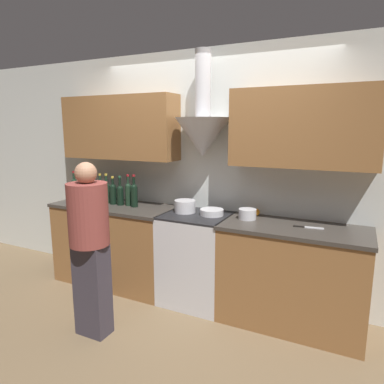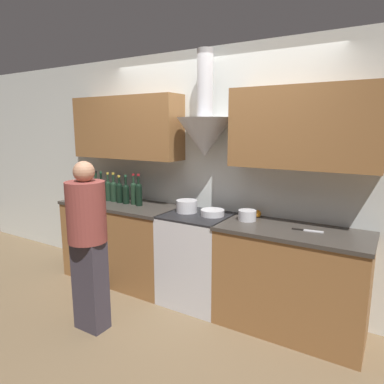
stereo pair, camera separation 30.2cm
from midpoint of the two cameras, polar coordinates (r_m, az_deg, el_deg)
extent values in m
plane|color=brown|center=(3.54, -4.46, -19.94)|extent=(12.00, 12.00, 0.00)
cube|color=silver|center=(3.68, 0.59, 2.84)|extent=(8.40, 0.06, 2.60)
cone|color=silver|center=(3.48, -0.71, 9.12)|extent=(0.56, 0.56, 0.39)
cylinder|color=silver|center=(3.51, -0.73, 17.62)|extent=(0.16, 0.16, 0.65)
cube|color=brown|center=(4.06, -14.11, 10.34)|extent=(1.41, 0.32, 0.70)
cube|color=brown|center=(3.17, 15.38, 10.27)|extent=(1.27, 0.32, 0.70)
cube|color=brown|center=(4.17, -14.60, -8.59)|extent=(1.41, 0.60, 0.90)
cube|color=#38332D|center=(4.04, -14.91, -2.31)|extent=(1.44, 0.62, 0.03)
cube|color=brown|center=(3.31, 13.69, -13.73)|extent=(1.27, 0.60, 0.90)
cube|color=#38332D|center=(3.15, 14.07, -5.94)|extent=(1.30, 0.62, 0.03)
cube|color=silver|center=(3.61, -1.73, -11.18)|extent=(0.66, 0.60, 0.92)
cube|color=black|center=(3.39, -4.10, -13.40)|extent=(0.46, 0.01, 0.41)
cube|color=black|center=(3.46, -1.77, -3.97)|extent=(0.66, 0.60, 0.02)
cube|color=silver|center=(3.71, 0.18, -3.92)|extent=(0.66, 0.06, 0.10)
cylinder|color=black|center=(4.47, -20.81, 0.21)|extent=(0.08, 0.08, 0.21)
sphere|color=black|center=(4.46, -20.90, 1.57)|extent=(0.07, 0.07, 0.07)
cylinder|color=black|center=(4.45, -20.95, 2.39)|extent=(0.03, 0.03, 0.09)
cylinder|color=maroon|center=(4.44, -21.00, 3.13)|extent=(0.03, 0.03, 0.02)
cylinder|color=black|center=(4.39, -19.87, 0.13)|extent=(0.07, 0.07, 0.22)
sphere|color=black|center=(4.37, -19.96, 1.54)|extent=(0.07, 0.07, 0.07)
cylinder|color=black|center=(4.37, -20.01, 2.31)|extent=(0.03, 0.03, 0.09)
cylinder|color=maroon|center=(4.36, -20.06, 3.02)|extent=(0.03, 0.03, 0.02)
cylinder|color=black|center=(4.32, -18.93, -0.09)|extent=(0.07, 0.07, 0.20)
sphere|color=black|center=(4.31, -19.01, 1.23)|extent=(0.07, 0.07, 0.07)
cylinder|color=black|center=(4.30, -19.07, 2.14)|extent=(0.03, 0.03, 0.11)
cylinder|color=black|center=(4.29, -19.12, 2.99)|extent=(0.03, 0.03, 0.02)
cylinder|color=black|center=(4.24, -18.08, -0.20)|extent=(0.07, 0.07, 0.21)
sphere|color=black|center=(4.22, -18.16, 1.18)|extent=(0.07, 0.07, 0.07)
cylinder|color=black|center=(4.21, -18.22, 2.08)|extent=(0.03, 0.03, 0.10)
cylinder|color=#234C33|center=(4.21, -18.27, 2.93)|extent=(0.03, 0.03, 0.02)
cylinder|color=black|center=(4.18, -16.98, -0.31)|extent=(0.07, 0.07, 0.20)
sphere|color=black|center=(4.16, -17.06, 1.07)|extent=(0.07, 0.07, 0.07)
cylinder|color=black|center=(4.15, -17.11, 1.96)|extent=(0.03, 0.03, 0.10)
cylinder|color=gold|center=(4.15, -17.15, 2.78)|extent=(0.03, 0.03, 0.02)
cylinder|color=black|center=(4.13, -16.07, -0.44)|extent=(0.08, 0.08, 0.20)
sphere|color=black|center=(4.11, -16.15, 0.93)|extent=(0.08, 0.08, 0.08)
cylinder|color=black|center=(4.10, -16.20, 1.90)|extent=(0.03, 0.03, 0.11)
cylinder|color=gold|center=(4.09, -16.24, 2.79)|extent=(0.03, 0.03, 0.02)
cylinder|color=black|center=(4.05, -15.11, -0.61)|extent=(0.08, 0.08, 0.20)
sphere|color=black|center=(4.03, -15.18, 0.78)|extent=(0.07, 0.07, 0.07)
cylinder|color=black|center=(4.02, -15.22, 1.62)|extent=(0.03, 0.03, 0.08)
cylinder|color=gold|center=(4.01, -15.25, 2.37)|extent=(0.03, 0.03, 0.02)
cylinder|color=black|center=(3.98, -14.00, -0.83)|extent=(0.08, 0.08, 0.19)
sphere|color=black|center=(3.96, -14.06, 0.49)|extent=(0.07, 0.07, 0.07)
cylinder|color=black|center=(3.95, -14.11, 1.51)|extent=(0.03, 0.03, 0.11)
cylinder|color=#234C33|center=(3.94, -14.15, 2.45)|extent=(0.03, 0.03, 0.02)
cylinder|color=black|center=(3.93, -12.73, -0.67)|extent=(0.07, 0.07, 0.22)
sphere|color=black|center=(3.91, -12.79, 0.91)|extent=(0.07, 0.07, 0.07)
cylinder|color=black|center=(3.90, -12.83, 1.84)|extent=(0.03, 0.03, 0.10)
cylinder|color=maroon|center=(3.89, -12.87, 2.70)|extent=(0.03, 0.03, 0.02)
cylinder|color=black|center=(3.85, -11.83, -0.87)|extent=(0.08, 0.08, 0.22)
sphere|color=black|center=(3.83, -11.89, 0.72)|extent=(0.07, 0.07, 0.07)
cylinder|color=black|center=(3.82, -11.93, 1.75)|extent=(0.03, 0.03, 0.10)
cylinder|color=maroon|center=(3.81, -11.97, 2.68)|extent=(0.03, 0.03, 0.02)
cylinder|color=silver|center=(3.55, -3.61, -2.42)|extent=(0.22, 0.22, 0.13)
cylinder|color=silver|center=(3.43, 0.82, -3.40)|extent=(0.24, 0.24, 0.06)
sphere|color=orange|center=(3.44, 8.19, -3.39)|extent=(0.07, 0.07, 0.07)
cylinder|color=silver|center=(3.31, 6.66, -3.69)|extent=(0.17, 0.17, 0.10)
cube|color=silver|center=(3.14, 17.14, -5.77)|extent=(0.16, 0.05, 0.01)
cube|color=black|center=(3.14, 14.78, -5.61)|extent=(0.10, 0.03, 0.01)
cube|color=#38333D|center=(3.26, -18.90, -15.16)|extent=(0.29, 0.18, 0.82)
cylinder|color=brown|center=(3.03, -19.68, -3.55)|extent=(0.34, 0.34, 0.53)
sphere|color=#AD7A5B|center=(2.97, -20.10, 2.98)|extent=(0.18, 0.18, 0.18)
camera|label=1|loc=(0.15, -92.60, -0.49)|focal=32.00mm
camera|label=2|loc=(0.15, 87.40, 0.49)|focal=32.00mm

